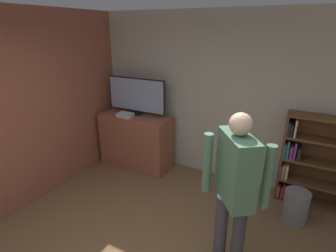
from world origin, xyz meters
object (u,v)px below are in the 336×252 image
television (136,96)px  person (234,184)px  bookshelf (312,163)px  waste_bin (296,206)px  game_console (125,115)px

television → person: bearing=-35.8°
television → bookshelf: size_ratio=0.84×
waste_bin → television: bearing=172.0°
television → bookshelf: bearing=3.0°
person → waste_bin: size_ratio=3.95×
bookshelf → waste_bin: 0.68m
bookshelf → waste_bin: bearing=-101.9°
person → game_console: bearing=-156.3°
bookshelf → waste_bin: size_ratio=3.01×
television → game_console: size_ratio=4.24×
television → person: (2.13, -1.53, -0.26)m
game_console → bookshelf: 2.98m
person → television: bearing=-161.6°
television → waste_bin: television is taller
game_console → waste_bin: game_console is taller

